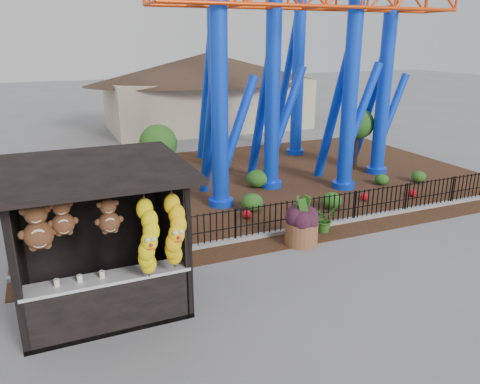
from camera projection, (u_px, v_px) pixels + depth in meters
name	position (u px, v px, depth m)	size (l,w,h in m)	color
ground	(255.00, 301.00, 10.17)	(120.00, 120.00, 0.00)	slate
mulch_bed	(262.00, 181.00, 18.65)	(18.00, 12.00, 0.02)	#331E11
curb	(332.00, 223.00, 14.26)	(18.00, 0.18, 0.12)	gray
prize_booth	(102.00, 243.00, 9.37)	(3.50, 3.40, 3.12)	black
picket_fence	(358.00, 206.00, 14.46)	(12.20, 0.06, 1.00)	black
roller_coaster	(289.00, 9.00, 17.25)	(11.00, 6.37, 10.82)	#0E40F0
terracotta_planter	(301.00, 233.00, 12.89)	(0.91, 0.91, 0.65)	brown
planter_foliage	(302.00, 211.00, 12.69)	(0.70, 0.70, 0.64)	#2F1320
potted_plant	(324.00, 219.00, 13.70)	(0.71, 0.62, 0.79)	#285F1C
landscaping	(304.00, 189.00, 16.79)	(8.25, 3.88, 0.67)	#245017
pavilion	(208.00, 78.00, 28.92)	(15.00, 15.00, 4.80)	#BFAD8C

